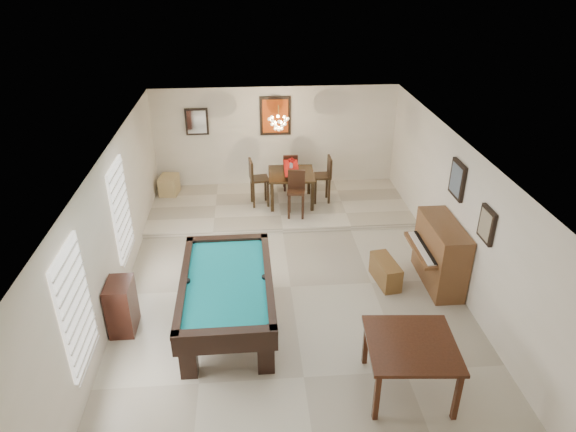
{
  "coord_description": "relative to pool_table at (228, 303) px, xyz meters",
  "views": [
    {
      "loc": [
        -0.67,
        -7.7,
        5.47
      ],
      "look_at": [
        0.0,
        0.6,
        1.15
      ],
      "focal_mm": 32.0,
      "sensor_mm": 36.0,
      "label": 1
    }
  ],
  "objects": [
    {
      "name": "ground_plane",
      "position": [
        1.1,
        0.98,
        -0.45
      ],
      "size": [
        6.0,
        9.0,
        0.02
      ],
      "primitive_type": "cube",
      "color": "beige"
    },
    {
      "name": "wall_back",
      "position": [
        1.1,
        5.48,
        0.86
      ],
      "size": [
        6.0,
        0.04,
        2.6
      ],
      "primitive_type": "cube",
      "color": "silver",
      "rests_on": "ground_plane"
    },
    {
      "name": "wall_left",
      "position": [
        -1.9,
        0.98,
        0.86
      ],
      "size": [
        0.04,
        9.0,
        2.6
      ],
      "primitive_type": "cube",
      "color": "silver",
      "rests_on": "ground_plane"
    },
    {
      "name": "wall_right",
      "position": [
        4.1,
        0.98,
        0.86
      ],
      "size": [
        0.04,
        9.0,
        2.6
      ],
      "primitive_type": "cube",
      "color": "silver",
      "rests_on": "ground_plane"
    },
    {
      "name": "ceiling",
      "position": [
        1.1,
        0.98,
        2.16
      ],
      "size": [
        6.0,
        9.0,
        0.04
      ],
      "primitive_type": "cube",
      "color": "white",
      "rests_on": "wall_back"
    },
    {
      "name": "dining_step",
      "position": [
        1.1,
        4.23,
        -0.38
      ],
      "size": [
        6.0,
        2.5,
        0.12
      ],
      "primitive_type": "cube",
      "color": "beige",
      "rests_on": "ground_plane"
    },
    {
      "name": "window_left_front",
      "position": [
        -1.87,
        -1.22,
        0.96
      ],
      "size": [
        0.06,
        1.0,
        1.7
      ],
      "primitive_type": "cube",
      "color": "white",
      "rests_on": "wall_left"
    },
    {
      "name": "window_left_rear",
      "position": [
        -1.87,
        1.58,
        0.96
      ],
      "size": [
        0.06,
        1.0,
        1.7
      ],
      "primitive_type": "cube",
      "color": "white",
      "rests_on": "wall_left"
    },
    {
      "name": "pool_table",
      "position": [
        0.0,
        0.0,
        0.0
      ],
      "size": [
        1.46,
        2.67,
        0.88
      ],
      "primitive_type": null,
      "rotation": [
        0.0,
        0.0,
        0.01
      ],
      "color": "black",
      "rests_on": "ground_plane"
    },
    {
      "name": "square_table",
      "position": [
        2.5,
        -1.59,
        -0.03
      ],
      "size": [
        1.28,
        1.28,
        0.82
      ],
      "primitive_type": null,
      "rotation": [
        0.0,
        0.0,
        -0.08
      ],
      "color": "black",
      "rests_on": "ground_plane"
    },
    {
      "name": "upright_piano",
      "position": [
        3.67,
        0.94,
        0.16
      ],
      "size": [
        0.81,
        1.46,
        1.21
      ],
      "primitive_type": null,
      "color": "brown",
      "rests_on": "ground_plane"
    },
    {
      "name": "piano_bench",
      "position": [
        2.85,
        1.0,
        -0.21
      ],
      "size": [
        0.44,
        0.86,
        0.45
      ],
      "primitive_type": "cube",
      "rotation": [
        0.0,
        0.0,
        0.15
      ],
      "color": "brown",
      "rests_on": "ground_plane"
    },
    {
      "name": "apothecary_chest",
      "position": [
        -1.68,
        0.04,
        -0.0
      ],
      "size": [
        0.39,
        0.59,
        0.88
      ],
      "primitive_type": "cube",
      "color": "black",
      "rests_on": "ground_plane"
    },
    {
      "name": "dining_table",
      "position": [
        1.39,
        4.28,
        0.11
      ],
      "size": [
        1.09,
        1.09,
        0.87
      ],
      "primitive_type": null,
      "rotation": [
        0.0,
        0.0,
        -0.03
      ],
      "color": "black",
      "rests_on": "dining_step"
    },
    {
      "name": "flower_vase",
      "position": [
        1.39,
        4.28,
        0.68
      ],
      "size": [
        0.17,
        0.17,
        0.26
      ],
      "primitive_type": null,
      "rotation": [
        0.0,
        0.0,
        -0.13
      ],
      "color": "#B7120F",
      "rests_on": "dining_table"
    },
    {
      "name": "dining_chair_south",
      "position": [
        1.44,
        3.57,
        0.2
      ],
      "size": [
        0.44,
        0.44,
        1.04
      ],
      "primitive_type": null,
      "rotation": [
        0.0,
        0.0,
        -0.14
      ],
      "color": "black",
      "rests_on": "dining_step"
    },
    {
      "name": "dining_chair_north",
      "position": [
        1.43,
        5.07,
        0.15
      ],
      "size": [
        0.35,
        0.35,
        0.95
      ],
      "primitive_type": null,
      "rotation": [
        0.0,
        0.0,
        3.14
      ],
      "color": "black",
      "rests_on": "dining_step"
    },
    {
      "name": "dining_chair_west",
      "position": [
        0.64,
        4.24,
        0.24
      ],
      "size": [
        0.47,
        0.47,
        1.12
      ],
      "primitive_type": null,
      "rotation": [
        0.0,
        0.0,
        1.71
      ],
      "color": "black",
      "rests_on": "dining_step"
    },
    {
      "name": "dining_chair_east",
      "position": [
        2.11,
        4.31,
        0.23
      ],
      "size": [
        0.42,
        0.42,
        1.1
      ],
      "primitive_type": null,
      "rotation": [
        0.0,
        0.0,
        -1.55
      ],
      "color": "black",
      "rests_on": "dining_step"
    },
    {
      "name": "corner_bench",
      "position": [
        -1.56,
        5.0,
        -0.09
      ],
      "size": [
        0.48,
        0.57,
        0.47
      ],
      "primitive_type": "cube",
      "rotation": [
        0.0,
        0.0,
        -0.14
      ],
      "color": "tan",
      "rests_on": "dining_step"
    },
    {
      "name": "chandelier",
      "position": [
        1.1,
        4.18,
        1.76
      ],
      "size": [
        0.44,
        0.44,
        0.6
      ],
      "primitive_type": null,
      "color": "#FFE5B2",
      "rests_on": "ceiling"
    },
    {
      "name": "back_painting",
      "position": [
        1.1,
        5.44,
        1.46
      ],
      "size": [
        0.75,
        0.06,
        0.95
      ],
      "primitive_type": "cube",
      "color": "#D84C14",
      "rests_on": "wall_back"
    },
    {
      "name": "back_mirror",
      "position": [
        -0.8,
        5.44,
        1.36
      ],
      "size": [
        0.55,
        0.06,
        0.65
      ],
      "primitive_type": "cube",
      "color": "white",
      "rests_on": "wall_back"
    },
    {
      "name": "right_picture_upper",
      "position": [
        4.06,
        1.28,
        1.46
      ],
      "size": [
        0.06,
        0.55,
        0.65
      ],
      "primitive_type": "cube",
      "color": "slate",
      "rests_on": "wall_right"
    },
    {
      "name": "right_picture_lower",
      "position": [
        4.06,
        -0.02,
        1.26
      ],
      "size": [
        0.06,
        0.45,
        0.55
      ],
      "primitive_type": "cube",
      "color": "gray",
      "rests_on": "wall_right"
    }
  ]
}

